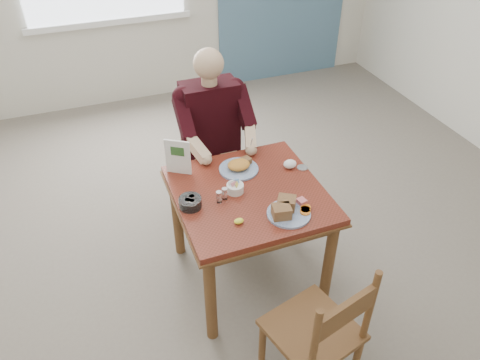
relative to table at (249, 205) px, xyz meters
name	(u,v)px	position (x,y,z in m)	size (l,w,h in m)	color
floor	(248,274)	(0.00, 0.00, -0.64)	(6.00, 6.00, 0.00)	#6A6055
lemon_wedge	(239,221)	(-0.16, -0.25, 0.13)	(0.06, 0.04, 0.03)	yellow
napkin	(290,164)	(0.34, 0.14, 0.14)	(0.09, 0.07, 0.06)	white
metal_dish	(302,168)	(0.42, 0.10, 0.12)	(0.07, 0.07, 0.01)	silver
table	(249,205)	(0.00, 0.00, 0.00)	(0.92, 0.92, 0.75)	maroon
chair_far	(211,159)	(0.00, 0.80, -0.16)	(0.42, 0.42, 0.95)	brown
chair_near	(319,335)	(0.03, -0.90, -0.16)	(0.51, 0.51, 0.95)	brown
diner	(213,128)	(0.00, 0.71, 0.17)	(0.53, 0.56, 1.39)	tan
near_plate	(287,210)	(0.13, -0.27, 0.14)	(0.32, 0.32, 0.09)	white
far_plate	(239,166)	(0.02, 0.24, 0.14)	(0.32, 0.32, 0.07)	white
caddy	(235,188)	(-0.08, 0.03, 0.14)	(0.13, 0.13, 0.08)	white
shakers	(222,195)	(-0.18, -0.02, 0.15)	(0.09, 0.06, 0.08)	white
creamer	(190,202)	(-0.38, -0.01, 0.14)	(0.17, 0.17, 0.06)	white
menu	(178,157)	(-0.35, 0.34, 0.24)	(0.15, 0.10, 0.24)	white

